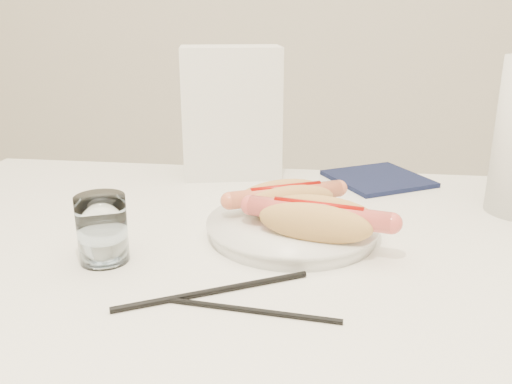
# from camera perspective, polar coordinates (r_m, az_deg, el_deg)

# --- Properties ---
(table) EXTENTS (1.20, 0.80, 0.75)m
(table) POSITION_cam_1_polar(r_m,az_deg,el_deg) (0.76, -0.28, -10.19)
(table) COLOR white
(table) RESTS_ON ground
(plate) EXTENTS (0.26, 0.26, 0.02)m
(plate) POSITION_cam_1_polar(r_m,az_deg,el_deg) (0.78, 3.86, -3.91)
(plate) COLOR white
(plate) RESTS_ON table
(hotdog_left) EXTENTS (0.17, 0.12, 0.05)m
(hotdog_left) POSITION_cam_1_polar(r_m,az_deg,el_deg) (0.80, 3.17, -0.74)
(hotdog_left) COLOR tan
(hotdog_left) RESTS_ON plate
(hotdog_right) EXTENTS (0.19, 0.11, 0.05)m
(hotdog_right) POSITION_cam_1_polar(r_m,az_deg,el_deg) (0.72, 6.51, -2.89)
(hotdog_right) COLOR tan
(hotdog_right) RESTS_ON plate
(water_glass) EXTENTS (0.06, 0.06, 0.09)m
(water_glass) POSITION_cam_1_polar(r_m,az_deg,el_deg) (0.71, -15.90, -3.77)
(water_glass) COLOR silver
(water_glass) RESTS_ON table
(chopstick_near) EXTENTS (0.19, 0.03, 0.01)m
(chopstick_near) POSITION_cam_1_polar(r_m,az_deg,el_deg) (0.59, -0.43, -12.36)
(chopstick_near) COLOR black
(chopstick_near) RESTS_ON table
(chopstick_far) EXTENTS (0.21, 0.12, 0.01)m
(chopstick_far) POSITION_cam_1_polar(r_m,az_deg,el_deg) (0.63, -4.48, -10.35)
(chopstick_far) COLOR black
(chopstick_far) RESTS_ON table
(napkin_box) EXTENTS (0.20, 0.14, 0.24)m
(napkin_box) POSITION_cam_1_polar(r_m,az_deg,el_deg) (1.04, -2.60, 8.36)
(napkin_box) COLOR silver
(napkin_box) RESTS_ON table
(navy_napkin) EXTENTS (0.22, 0.22, 0.01)m
(navy_napkin) POSITION_cam_1_polar(r_m,az_deg,el_deg) (1.05, 12.72, 1.38)
(navy_napkin) COLOR #101633
(navy_napkin) RESTS_ON table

